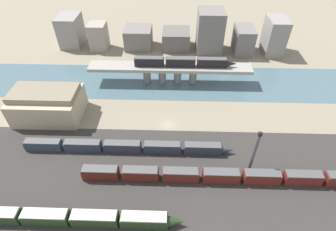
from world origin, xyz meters
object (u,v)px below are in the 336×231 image
Objects in this scene: train_yard_far at (127,147)px; warehouse_building at (48,104)px; train_yard_mid at (225,176)px; train_yard_near at (76,218)px; train_on_bridge at (184,62)px; signal_tower at (254,152)px.

warehouse_building is at bearing 151.66° from train_yard_far.
train_yard_mid is at bearing -24.11° from warehouse_building.
train_on_bridge is at bearing 66.69° from train_yard_near.
signal_tower reaches higher than train_on_bridge.
train_yard_near is at bearing -62.08° from warehouse_building.
train_yard_near reaches higher than train_yard_far.
train_on_bridge is 0.63× the size of train_yard_far.
train_yard_mid is 10.56m from signal_tower.
train_yard_near is 0.64× the size of train_yard_mid.
train_on_bridge is 0.51× the size of train_yard_mid.
signal_tower is (19.08, -44.82, -2.25)m from train_on_bridge.
train_yard_mid reaches higher than train_yard_far.
warehouse_building is (-21.18, 39.98, 3.30)m from train_yard_near.
warehouse_building reaches higher than train_yard_near.
warehouse_building reaches higher than train_yard_far.
warehouse_building is at bearing -154.81° from train_on_bridge.
train_yard_mid is 1.24× the size of train_yard_far.
train_yard_near is 2.26× the size of warehouse_building.
warehouse_building is (-59.34, 26.56, 3.17)m from train_yard_mid.
train_yard_mid is (11.16, -49.22, -7.66)m from train_on_bridge.
train_yard_far is at bearing 69.26° from train_yard_near.
warehouse_building is (-48.18, -22.67, -4.49)m from train_on_bridge.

